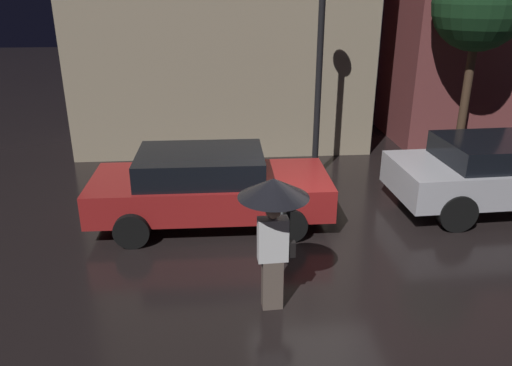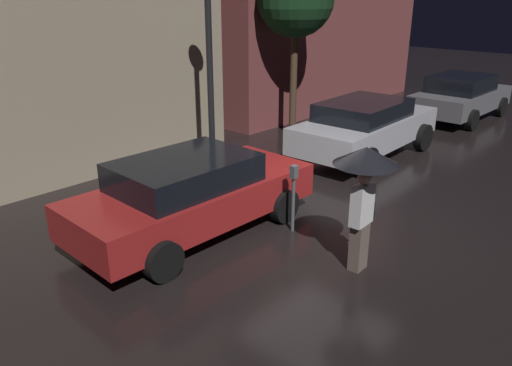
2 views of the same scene
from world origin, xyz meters
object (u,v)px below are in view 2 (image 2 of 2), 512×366
parked_car_silver (365,126)px  parking_meter (293,191)px  parked_car_red (192,193)px  pedestrian_with_umbrella (365,176)px  street_lamp_near (209,34)px  parked_car_grey (461,96)px

parked_car_silver → parking_meter: (-4.62, -1.42, -0.02)m
parked_car_red → pedestrian_with_umbrella: 3.01m
pedestrian_with_umbrella → street_lamp_near: bearing=-110.1°
parked_car_grey → pedestrian_with_umbrella: (-10.52, -2.76, 0.74)m
street_lamp_near → parked_car_red: bearing=-138.5°
parking_meter → parked_car_grey: bearing=6.9°
parked_car_silver → pedestrian_with_umbrella: bearing=-151.5°
parked_car_silver → street_lamp_near: street_lamp_near is taller
parked_car_red → parking_meter: 1.73m
parked_car_silver → street_lamp_near: bearing=147.6°
parked_car_grey → street_lamp_near: 9.53m
parked_car_silver → parked_car_grey: 5.59m
parked_car_grey → parking_meter: 10.28m
parked_car_grey → street_lamp_near: street_lamp_near is taller
parked_car_red → parking_meter: size_ratio=3.62×
parked_car_silver → parking_meter: bearing=-165.2°
parked_car_grey → parked_car_red: bearing=-179.5°
parked_car_red → parked_car_silver: 5.82m
parked_car_silver → street_lamp_near: (-3.40, 1.98, 2.31)m
parked_car_silver → pedestrian_with_umbrella: 5.79m
pedestrian_with_umbrella → street_lamp_near: size_ratio=0.43×
pedestrian_with_umbrella → parking_meter: 1.72m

